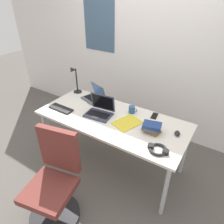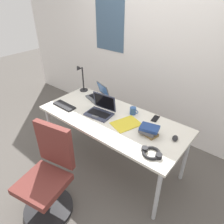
# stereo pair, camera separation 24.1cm
# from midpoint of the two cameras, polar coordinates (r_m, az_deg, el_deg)

# --- Properties ---
(ground_plane) EXTENTS (12.00, 12.00, 0.00)m
(ground_plane) POSITION_cam_midpoint_polar(r_m,az_deg,el_deg) (2.93, -2.43, -13.86)
(ground_plane) COLOR #56514C
(wall_back) EXTENTS (6.00, 0.13, 2.60)m
(wall_back) POSITION_cam_midpoint_polar(r_m,az_deg,el_deg) (3.11, 9.10, 16.68)
(wall_back) COLOR silver
(wall_back) RESTS_ON ground_plane
(desk) EXTENTS (1.80, 0.80, 0.74)m
(desk) POSITION_cam_midpoint_polar(r_m,az_deg,el_deg) (2.48, -2.78, -2.77)
(desk) COLOR silver
(desk) RESTS_ON ground_plane
(desk_lamp) EXTENTS (0.12, 0.18, 0.40)m
(desk_lamp) POSITION_cam_midpoint_polar(r_m,az_deg,el_deg) (3.01, -12.51, 8.50)
(desk_lamp) COLOR black
(desk_lamp) RESTS_ON desk
(laptop_back_left) EXTENTS (0.34, 0.32, 0.20)m
(laptop_back_left) POSITION_cam_midpoint_polar(r_m,az_deg,el_deg) (2.86, -7.47, 4.25)
(laptop_back_left) COLOR #515459
(laptop_back_left) RESTS_ON desk
(laptop_far_corner) EXTENTS (0.34, 0.28, 0.23)m
(laptop_far_corner) POSITION_cam_midpoint_polar(r_m,az_deg,el_deg) (2.50, -6.18, 0.21)
(laptop_far_corner) COLOR #33384C
(laptop_far_corner) RESTS_ON desk
(external_keyboard) EXTENTS (0.33, 0.13, 0.02)m
(external_keyboard) POSITION_cam_midpoint_polar(r_m,az_deg,el_deg) (2.72, -16.43, 0.85)
(external_keyboard) COLOR black
(external_keyboard) RESTS_ON desk
(computer_mouse) EXTENTS (0.08, 0.11, 0.03)m
(computer_mouse) POSITION_cam_midpoint_polar(r_m,az_deg,el_deg) (2.25, 14.72, -5.85)
(computer_mouse) COLOR black
(computer_mouse) RESTS_ON desk
(cell_phone) EXTENTS (0.08, 0.14, 0.01)m
(cell_phone) POSITION_cam_midpoint_polar(r_m,az_deg,el_deg) (2.51, 9.00, -1.14)
(cell_phone) COLOR black
(cell_phone) RESTS_ON desk
(headphones) EXTENTS (0.21, 0.18, 0.04)m
(headphones) POSITION_cam_midpoint_polar(r_m,az_deg,el_deg) (2.01, 9.25, -10.31)
(headphones) COLOR black
(headphones) RESTS_ON desk
(book_stack) EXTENTS (0.22, 0.18, 0.10)m
(book_stack) POSITION_cam_midpoint_polar(r_m,az_deg,el_deg) (2.22, 7.84, -4.43)
(book_stack) COLOR brown
(book_stack) RESTS_ON desk
(paper_folder_by_keyboard) EXTENTS (0.32, 0.37, 0.01)m
(paper_folder_by_keyboard) POSITION_cam_midpoint_polar(r_m,az_deg,el_deg) (2.35, 1.30, -3.13)
(paper_folder_by_keyboard) COLOR gold
(paper_folder_by_keyboard) RESTS_ON desk
(coffee_mug) EXTENTS (0.11, 0.08, 0.09)m
(coffee_mug) POSITION_cam_midpoint_polar(r_m,az_deg,el_deg) (2.53, 2.84, 0.61)
(coffee_mug) COLOR #2D518C
(coffee_mug) RESTS_ON desk
(office_chair) EXTENTS (0.52, 0.58, 0.97)m
(office_chair) POSITION_cam_midpoint_polar(r_m,az_deg,el_deg) (2.27, -18.82, -18.75)
(office_chair) COLOR black
(office_chair) RESTS_ON ground_plane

